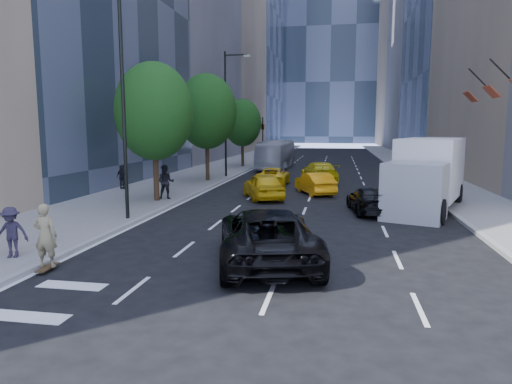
% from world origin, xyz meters
% --- Properties ---
extents(ground, '(160.00, 160.00, 0.00)m').
position_xyz_m(ground, '(0.00, 0.00, 0.00)').
color(ground, black).
rests_on(ground, ground).
extents(sidewalk_left, '(6.00, 120.00, 0.15)m').
position_xyz_m(sidewalk_left, '(-9.00, 30.00, 0.07)').
color(sidewalk_left, slate).
rests_on(sidewalk_left, ground).
extents(sidewalk_right, '(4.00, 120.00, 0.15)m').
position_xyz_m(sidewalk_right, '(10.00, 30.00, 0.07)').
color(sidewalk_right, slate).
rests_on(sidewalk_right, ground).
extents(tower_left_end, '(20.00, 28.00, 60.00)m').
position_xyz_m(tower_left_end, '(-22.00, 92.00, 30.00)').
color(tower_left_end, '#28323F').
rests_on(tower_left_end, ground).
extents(tower_right_far, '(20.00, 24.00, 50.00)m').
position_xyz_m(tower_right_far, '(22.00, 98.00, 25.00)').
color(tower_right_far, '#82735A').
rests_on(tower_right_far, ground).
extents(lamp_near, '(2.13, 0.22, 10.00)m').
position_xyz_m(lamp_near, '(-6.32, 4.00, 5.81)').
color(lamp_near, black).
rests_on(lamp_near, sidewalk_left).
extents(lamp_far, '(2.13, 0.22, 10.00)m').
position_xyz_m(lamp_far, '(-6.32, 22.00, 5.81)').
color(lamp_far, black).
rests_on(lamp_far, sidewalk_left).
extents(tree_near, '(4.20, 4.20, 7.46)m').
position_xyz_m(tree_near, '(-7.20, 9.00, 4.97)').
color(tree_near, black).
rests_on(tree_near, sidewalk_left).
extents(tree_mid, '(4.50, 4.50, 7.99)m').
position_xyz_m(tree_mid, '(-7.20, 19.00, 5.32)').
color(tree_mid, black).
rests_on(tree_mid, sidewalk_left).
extents(tree_far, '(3.90, 3.90, 6.92)m').
position_xyz_m(tree_far, '(-7.20, 32.00, 4.62)').
color(tree_far, black).
rests_on(tree_far, sidewalk_left).
extents(traffic_signal, '(2.48, 0.53, 5.20)m').
position_xyz_m(traffic_signal, '(-6.40, 40.00, 4.23)').
color(traffic_signal, black).
rests_on(traffic_signal, sidewalk_left).
extents(facade_flags, '(1.85, 13.30, 2.05)m').
position_xyz_m(facade_flags, '(10.64, 10.00, 6.18)').
color(facade_flags, black).
rests_on(facade_flags, ground).
extents(skateboarder, '(0.72, 0.51, 1.85)m').
position_xyz_m(skateboarder, '(-5.60, -3.00, 0.93)').
color(skateboarder, '#8A7C56').
rests_on(skateboarder, ground).
extents(black_sedan_lincoln, '(4.15, 6.57, 1.69)m').
position_xyz_m(black_sedan_lincoln, '(0.50, -1.00, 0.85)').
color(black_sedan_lincoln, black).
rests_on(black_sedan_lincoln, ground).
extents(black_sedan_mercedes, '(2.33, 4.53, 1.26)m').
position_xyz_m(black_sedan_mercedes, '(4.15, 8.00, 0.63)').
color(black_sedan_mercedes, black).
rests_on(black_sedan_mercedes, ground).
extents(taxi_a, '(3.35, 4.80, 1.52)m').
position_xyz_m(taxi_a, '(-1.66, 11.50, 0.76)').
color(taxi_a, gold).
rests_on(taxi_a, ground).
extents(taxi_b, '(2.89, 4.36, 1.36)m').
position_xyz_m(taxi_b, '(1.20, 14.00, 0.68)').
color(taxi_b, orange).
rests_on(taxi_b, ground).
extents(taxi_c, '(2.21, 4.64, 1.28)m').
position_xyz_m(taxi_c, '(-2.00, 18.00, 0.64)').
color(taxi_c, '#E7B70C').
rests_on(taxi_c, ground).
extents(taxi_d, '(3.36, 5.67, 1.54)m').
position_xyz_m(taxi_d, '(1.20, 20.50, 0.77)').
color(taxi_d, '#D4C00B').
rests_on(taxi_d, ground).
extents(city_bus, '(2.71, 10.40, 2.88)m').
position_xyz_m(city_bus, '(-3.55, 31.18, 1.44)').
color(city_bus, '#B4B6BB').
rests_on(city_bus, ground).
extents(box_truck, '(5.08, 7.93, 3.57)m').
position_xyz_m(box_truck, '(6.92, 9.19, 1.82)').
color(box_truck, silver).
rests_on(box_truck, ground).
extents(pedestrian_a, '(1.07, 0.92, 1.91)m').
position_xyz_m(pedestrian_a, '(-6.83, 9.45, 1.11)').
color(pedestrian_a, black).
rests_on(pedestrian_a, sidewalk_left).
extents(pedestrian_b, '(0.97, 0.55, 1.56)m').
position_xyz_m(pedestrian_b, '(-11.20, 13.03, 0.93)').
color(pedestrian_b, black).
rests_on(pedestrian_b, sidewalk_left).
extents(pedestrian_c, '(1.13, 0.82, 1.57)m').
position_xyz_m(pedestrian_c, '(-7.21, -2.37, 0.94)').
color(pedestrian_c, '#272131').
rests_on(pedestrian_c, sidewalk_left).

